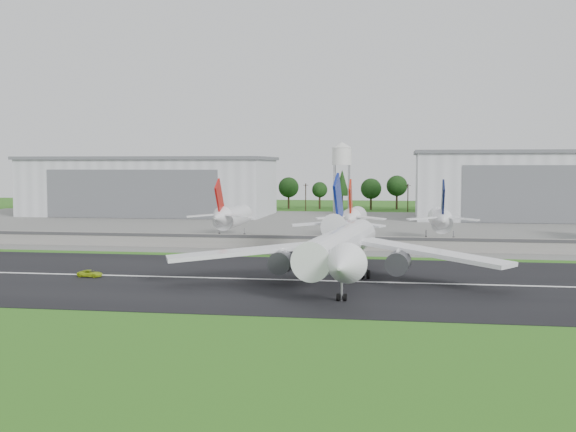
% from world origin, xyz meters
% --- Properties ---
extents(ground, '(600.00, 600.00, 0.00)m').
position_xyz_m(ground, '(0.00, 0.00, 0.00)').
color(ground, '#1E5A15').
rests_on(ground, ground).
extents(runway, '(320.00, 60.00, 0.10)m').
position_xyz_m(runway, '(0.00, 10.00, 0.05)').
color(runway, black).
rests_on(runway, ground).
extents(runway_centerline, '(220.00, 1.00, 0.02)m').
position_xyz_m(runway_centerline, '(0.00, 10.00, 0.11)').
color(runway_centerline, white).
rests_on(runway_centerline, runway).
extents(apron, '(320.00, 150.00, 0.10)m').
position_xyz_m(apron, '(0.00, 120.00, 0.05)').
color(apron, slate).
rests_on(apron, ground).
extents(blast_fence, '(240.00, 0.61, 3.50)m').
position_xyz_m(blast_fence, '(0.00, 54.99, 1.81)').
color(blast_fence, gray).
rests_on(blast_fence, ground).
extents(hangar_west, '(97.00, 44.00, 23.20)m').
position_xyz_m(hangar_west, '(-80.00, 164.92, 11.63)').
color(hangar_west, silver).
rests_on(hangar_west, ground).
extents(hangar_east, '(102.00, 47.00, 25.20)m').
position_xyz_m(hangar_east, '(75.00, 164.92, 12.63)').
color(hangar_east, silver).
rests_on(hangar_east, ground).
extents(water_tower, '(8.40, 8.40, 29.40)m').
position_xyz_m(water_tower, '(-5.00, 185.00, 24.55)').
color(water_tower, '#99999E').
rests_on(water_tower, ground).
extents(utility_poles, '(230.00, 3.00, 12.00)m').
position_xyz_m(utility_poles, '(0.00, 200.00, 0.00)').
color(utility_poles, black).
rests_on(utility_poles, ground).
extents(treeline, '(320.00, 16.00, 22.00)m').
position_xyz_m(treeline, '(0.00, 215.00, 0.00)').
color(treeline, black).
rests_on(treeline, ground).
extents(main_airliner, '(56.99, 59.27, 18.17)m').
position_xyz_m(main_airliner, '(9.68, 9.57, 4.89)').
color(main_airliner, white).
rests_on(main_airliner, runway).
extents(ground_vehicle, '(4.56, 2.35, 1.23)m').
position_xyz_m(ground_vehicle, '(-34.35, 7.68, 0.72)').
color(ground_vehicle, '#A4C216').
rests_on(ground_vehicle, runway).
extents(parked_jet_red_a, '(7.36, 31.29, 16.55)m').
position_xyz_m(parked_jet_red_a, '(-25.63, 76.54, 6.05)').
color(parked_jet_red_a, white).
rests_on(parked_jet_red_a, ground).
extents(parked_jet_red_b, '(7.36, 31.29, 16.46)m').
position_xyz_m(parked_jet_red_b, '(7.40, 76.53, 5.97)').
color(parked_jet_red_b, white).
rests_on(parked_jet_red_b, ground).
extents(parked_jet_navy, '(7.36, 31.29, 16.48)m').
position_xyz_m(parked_jet_navy, '(29.55, 76.53, 5.99)').
color(parked_jet_navy, white).
rests_on(parked_jet_navy, ground).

